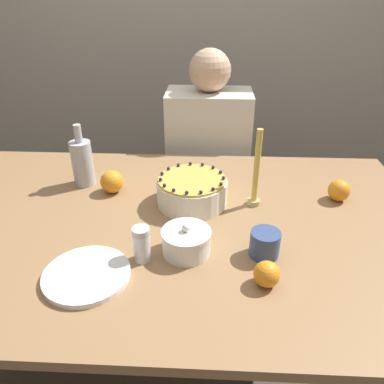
{
  "coord_description": "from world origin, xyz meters",
  "views": [
    {
      "loc": [
        0.11,
        -1.0,
        1.45
      ],
      "look_at": [
        0.05,
        0.12,
        0.81
      ],
      "focal_mm": 35.0,
      "sensor_mm": 36.0,
      "label": 1
    }
  ],
  "objects_px": {
    "sugar_shaker": "(142,244)",
    "sugar_bowl": "(186,242)",
    "candle": "(256,176)",
    "person_man_blue_shirt": "(207,184)",
    "cake": "(192,191)",
    "bottle": "(82,162)"
  },
  "relations": [
    {
      "from": "sugar_shaker",
      "to": "sugar_bowl",
      "type": "bearing_deg",
      "value": 17.53
    },
    {
      "from": "sugar_bowl",
      "to": "sugar_shaker",
      "type": "bearing_deg",
      "value": -162.47
    },
    {
      "from": "sugar_bowl",
      "to": "sugar_shaker",
      "type": "relative_size",
      "value": 1.34
    },
    {
      "from": "candle",
      "to": "person_man_blue_shirt",
      "type": "relative_size",
      "value": 0.23
    },
    {
      "from": "cake",
      "to": "sugar_shaker",
      "type": "relative_size",
      "value": 2.29
    },
    {
      "from": "candle",
      "to": "bottle",
      "type": "distance_m",
      "value": 0.64
    },
    {
      "from": "candle",
      "to": "sugar_bowl",
      "type": "bearing_deg",
      "value": -128.16
    },
    {
      "from": "sugar_bowl",
      "to": "candle",
      "type": "xyz_separation_m",
      "value": [
        0.22,
        0.28,
        0.07
      ]
    },
    {
      "from": "sugar_bowl",
      "to": "bottle",
      "type": "xyz_separation_m",
      "value": [
        -0.41,
        0.4,
        0.05
      ]
    },
    {
      "from": "cake",
      "to": "sugar_bowl",
      "type": "height_order",
      "value": "cake"
    },
    {
      "from": "cake",
      "to": "bottle",
      "type": "xyz_separation_m",
      "value": [
        -0.41,
        0.12,
        0.04
      ]
    },
    {
      "from": "bottle",
      "to": "person_man_blue_shirt",
      "type": "xyz_separation_m",
      "value": [
        0.46,
        0.48,
        -0.34
      ]
    },
    {
      "from": "bottle",
      "to": "cake",
      "type": "bearing_deg",
      "value": -16.67
    },
    {
      "from": "sugar_shaker",
      "to": "bottle",
      "type": "relative_size",
      "value": 0.45
    },
    {
      "from": "person_man_blue_shirt",
      "to": "bottle",
      "type": "bearing_deg",
      "value": 46.23
    },
    {
      "from": "person_man_blue_shirt",
      "to": "sugar_bowl",
      "type": "bearing_deg",
      "value": 86.58
    },
    {
      "from": "candle",
      "to": "person_man_blue_shirt",
      "type": "xyz_separation_m",
      "value": [
        -0.16,
        0.61,
        -0.36
      ]
    },
    {
      "from": "bottle",
      "to": "sugar_bowl",
      "type": "bearing_deg",
      "value": -43.85
    },
    {
      "from": "sugar_bowl",
      "to": "candle",
      "type": "height_order",
      "value": "candle"
    },
    {
      "from": "bottle",
      "to": "person_man_blue_shirt",
      "type": "bearing_deg",
      "value": 46.23
    },
    {
      "from": "candle",
      "to": "cake",
      "type": "bearing_deg",
      "value": -179.05
    },
    {
      "from": "cake",
      "to": "candle",
      "type": "height_order",
      "value": "candle"
    }
  ]
}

